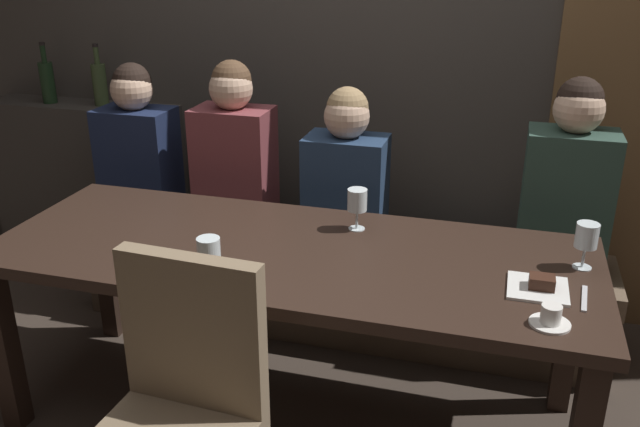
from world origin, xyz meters
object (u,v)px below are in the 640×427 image
Objects in this scene: diner_bearded at (234,154)px; fork_on_table at (584,298)px; diner_redhead at (138,149)px; dining_table at (291,270)px; wine_bottle_pale_label at (100,83)px; dessert_plate at (539,286)px; wine_glass_end_right at (587,238)px; chair_near_side at (178,406)px; diner_far_end at (346,175)px; wine_glass_far_right at (357,202)px; wine_bottle_dark_red at (47,81)px; banquette_bench at (337,285)px; espresso_cup at (551,317)px; diner_near_end at (568,183)px; wine_glass_end_left at (209,252)px.

fork_on_table is at bearing -28.30° from diner_bearded.
diner_redhead reaches higher than fork_on_table.
dining_table is at bearing -35.06° from diner_redhead.
wine_bottle_pale_label reaches higher than dessert_plate.
wine_glass_end_right is (1.01, 0.13, 0.20)m from dining_table.
wine_bottle_pale_label reaches higher than chair_near_side.
diner_far_end is 4.57× the size of wine_glass_far_right.
wine_bottle_dark_red is at bearing 149.48° from dining_table.
chair_near_side is at bearing -145.77° from fork_on_table.
fork_on_table is at bearing -5.85° from dining_table.
diner_bearded is at bearing 106.02° from chair_near_side.
fork_on_table is at bearing -22.29° from wine_bottle_dark_red.
diner_redhead reaches higher than chair_near_side.
banquette_bench is 20.83× the size of espresso_cup.
wine_glass_far_right is 0.89m from espresso_cup.
wine_glass_far_right reaches higher than banquette_bench.
wine_glass_end_right is (1.52, -0.58, 0.01)m from diner_bearded.
diner_bearded reaches higher than fork_on_table.
diner_near_end is 0.80m from dessert_plate.
diner_near_end is 2.73m from wine_bottle_dark_red.
espresso_cup is at bearing -105.58° from wine_glass_end_right.
diner_bearded is (-0.51, 0.71, 0.19)m from dining_table.
diner_far_end is (0.55, -0.03, -0.04)m from diner_bearded.
diner_bearded reaches higher than wine_glass_far_right.
wine_bottle_dark_red is at bearing 169.29° from diner_far_end.
espresso_cup is at bearing -35.53° from diner_bearded.
wine_glass_end_right reaches higher than espresso_cup.
espresso_cup is (2.61, -1.30, -0.30)m from wine_bottle_dark_red.
diner_near_end is at bearing 96.52° from fork_on_table.
wine_glass_end_left reaches higher than dessert_plate.
chair_near_side is 1.52m from diner_bearded.
wine_bottle_dark_red is at bearing 133.05° from chair_near_side.
fork_on_table is at bearing 11.03° from wine_glass_end_left.
diner_far_end is 4.41× the size of fork_on_table.
banquette_bench is 1.38m from fork_on_table.
diner_bearded is 2.56× the size of wine_bottle_pale_label.
chair_near_side reaches higher than wine_glass_end_left.
diner_far_end is at bearing -13.87° from wine_bottle_pale_label.
diner_bearded reaches higher than wine_bottle_dark_red.
dining_table reaches higher than banquette_bench.
dining_table is at bearing -36.36° from wine_bottle_pale_label.
espresso_cup is at bearing -48.66° from diner_far_end.
fork_on_table is (0.81, -0.34, -0.11)m from wine_glass_far_right.
fork_on_table is (0.96, -0.78, -0.06)m from diner_far_end.
banquette_bench is 1.46m from chair_near_side.
wine_glass_end_left reaches higher than dining_table.
wine_glass_end_left is 1.07m from dessert_plate.
dining_table is at bearing -54.37° from diner_bearded.
wine_bottle_dark_red is (-1.62, 1.73, 0.51)m from chair_near_side.
diner_far_end is 0.47m from wine_glass_far_right.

